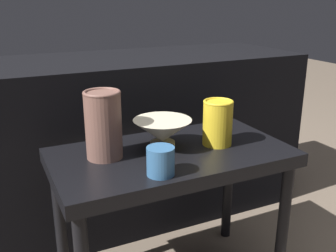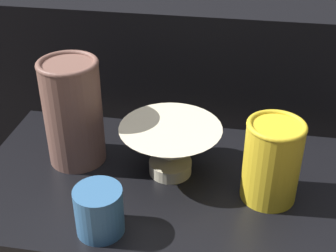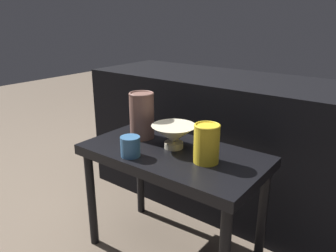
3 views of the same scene
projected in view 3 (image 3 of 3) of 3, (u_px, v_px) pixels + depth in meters
ground_plane at (172, 252)px, 1.40m from camera, size 8.00×8.00×0.00m
table at (173, 165)px, 1.27m from camera, size 0.70×0.38×0.47m
couch_backdrop at (232, 143)px, 1.68m from camera, size 1.52×0.50×0.68m
bowl at (174, 134)px, 1.26m from camera, size 0.17×0.17×0.09m
vase_textured_left at (142, 115)px, 1.35m from camera, size 0.10×0.10×0.19m
vase_colorful_right at (207, 143)px, 1.13m from camera, size 0.09×0.09×0.14m
cup at (130, 146)px, 1.19m from camera, size 0.07×0.07×0.07m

